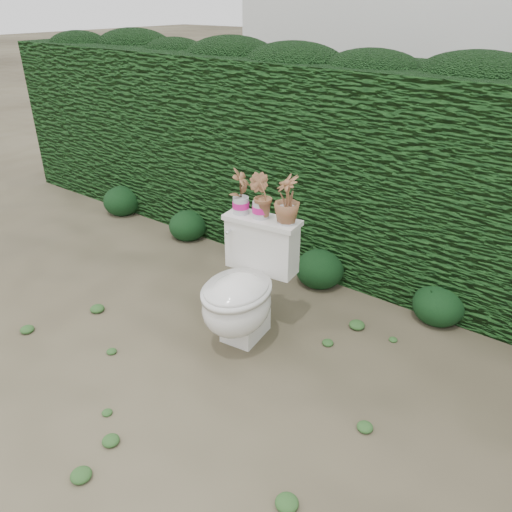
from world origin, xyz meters
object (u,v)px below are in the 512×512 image
Objects in this scene: potted_plant_center at (261,198)px; potted_plant_right at (287,201)px; potted_plant_left at (241,192)px; toilet at (243,291)px.

potted_plant_center is 0.92× the size of potted_plant_right.
potted_plant_right is at bearing -93.93° from potted_plant_left.
toilet is 0.64m from potted_plant_right.
toilet is 2.63× the size of potted_plant_right.
potted_plant_center is (-0.04, 0.24, 0.56)m from toilet.
potted_plant_center is at bearing 92.50° from toilet.
potted_plant_left reaches higher than potted_plant_center.
potted_plant_left is at bearing 123.26° from toilet.
toilet is 0.63m from potted_plant_left.
potted_plant_center is (0.15, 0.02, -0.01)m from potted_plant_left.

